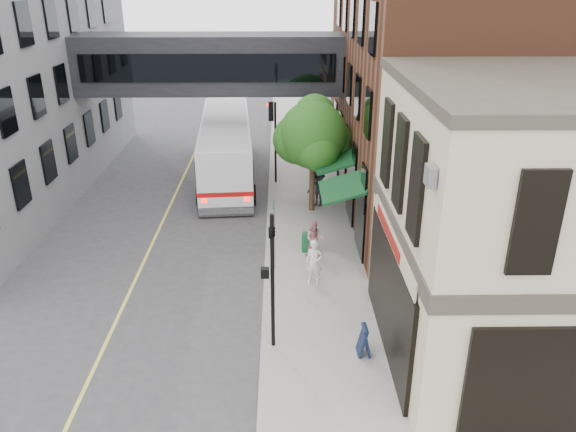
{
  "coord_description": "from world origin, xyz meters",
  "views": [
    {
      "loc": [
        0.65,
        -12.63,
        10.97
      ],
      "look_at": [
        0.92,
        5.49,
        3.07
      ],
      "focal_mm": 35.0,
      "sensor_mm": 36.0,
      "label": 1
    }
  ],
  "objects_px": {
    "bus": "(226,146)",
    "pedestrian_b": "(314,239)",
    "pedestrian_a": "(314,262)",
    "pedestrian_c": "(318,189)",
    "newspaper_box": "(307,242)",
    "sandwich_board": "(364,340)"
  },
  "relations": [
    {
      "from": "bus",
      "to": "pedestrian_b",
      "type": "bearing_deg",
      "value": -66.6
    },
    {
      "from": "bus",
      "to": "pedestrian_a",
      "type": "height_order",
      "value": "bus"
    },
    {
      "from": "pedestrian_a",
      "to": "pedestrian_c",
      "type": "xyz_separation_m",
      "value": [
        0.65,
        7.67,
        0.02
      ]
    },
    {
      "from": "pedestrian_a",
      "to": "pedestrian_b",
      "type": "bearing_deg",
      "value": 93.83
    },
    {
      "from": "pedestrian_c",
      "to": "newspaper_box",
      "type": "bearing_deg",
      "value": -76.18
    },
    {
      "from": "pedestrian_a",
      "to": "newspaper_box",
      "type": "relative_size",
      "value": 2.13
    },
    {
      "from": "newspaper_box",
      "to": "pedestrian_a",
      "type": "bearing_deg",
      "value": -76.99
    },
    {
      "from": "pedestrian_a",
      "to": "bus",
      "type": "bearing_deg",
      "value": 116.6
    },
    {
      "from": "bus",
      "to": "pedestrian_a",
      "type": "relative_size",
      "value": 7.16
    },
    {
      "from": "pedestrian_b",
      "to": "sandwich_board",
      "type": "height_order",
      "value": "pedestrian_b"
    },
    {
      "from": "pedestrian_b",
      "to": "pedestrian_a",
      "type": "bearing_deg",
      "value": -91.59
    },
    {
      "from": "newspaper_box",
      "to": "sandwich_board",
      "type": "relative_size",
      "value": 0.84
    },
    {
      "from": "bus",
      "to": "sandwich_board",
      "type": "xyz_separation_m",
      "value": [
        5.63,
        -16.91,
        -1.22
      ]
    },
    {
      "from": "bus",
      "to": "pedestrian_b",
      "type": "relative_size",
      "value": 8.02
    },
    {
      "from": "pedestrian_b",
      "to": "bus",
      "type": "bearing_deg",
      "value": 115.53
    },
    {
      "from": "pedestrian_a",
      "to": "pedestrian_c",
      "type": "height_order",
      "value": "pedestrian_c"
    },
    {
      "from": "pedestrian_b",
      "to": "pedestrian_c",
      "type": "relative_size",
      "value": 0.87
    },
    {
      "from": "bus",
      "to": "newspaper_box",
      "type": "xyz_separation_m",
      "value": [
        4.21,
        -9.93,
        -1.3
      ]
    },
    {
      "from": "bus",
      "to": "pedestrian_b",
      "type": "distance_m",
      "value": 11.33
    },
    {
      "from": "pedestrian_b",
      "to": "newspaper_box",
      "type": "relative_size",
      "value": 1.9
    },
    {
      "from": "sandwich_board",
      "to": "pedestrian_a",
      "type": "bearing_deg",
      "value": 104.68
    },
    {
      "from": "pedestrian_b",
      "to": "newspaper_box",
      "type": "height_order",
      "value": "pedestrian_b"
    }
  ]
}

